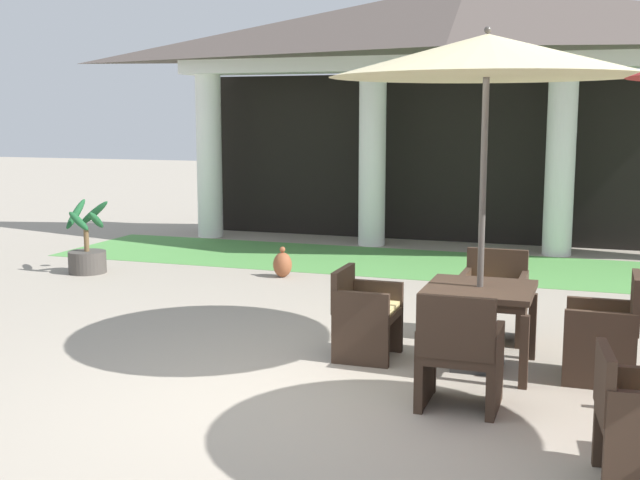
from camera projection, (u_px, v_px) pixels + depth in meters
ground_plane at (301, 402)px, 6.30m from camera, size 60.00×60.00×0.00m
background_pavilion at (467, 48)px, 13.04m from camera, size 10.34×2.52×4.26m
lawn_strip at (444, 265)px, 12.04m from camera, size 12.14×2.44×0.01m
patio_table_near_foreground at (480, 298)px, 7.04m from camera, size 0.92×0.92×0.73m
patio_umbrella_near_foreground at (487, 58)px, 6.74m from camera, size 2.63×2.63×2.92m
patio_chair_near_foreground_west at (365, 314)px, 7.41m from camera, size 0.53×0.58×0.82m
patio_chair_near_foreground_north at (494, 298)px, 8.05m from camera, size 0.63×0.57×0.86m
patio_chair_near_foreground_east at (605, 332)px, 6.75m from camera, size 0.57×0.56×0.92m
patio_chair_near_foreground_south at (459, 356)px, 6.10m from camera, size 0.59×0.56×0.91m
patio_chair_mid_left_west at (639, 422)px, 4.82m from camera, size 0.59×0.60×0.83m
potted_palm_left_edge at (87, 253)px, 11.43m from camera, size 0.55×0.56×1.05m
terracotta_urn at (283, 264)px, 11.13m from camera, size 0.26×0.26×0.42m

